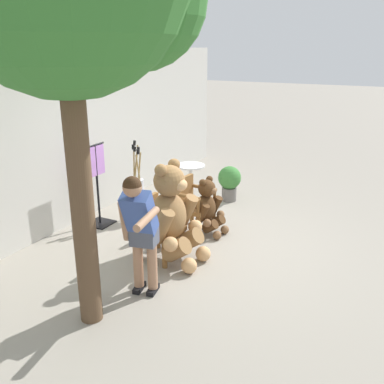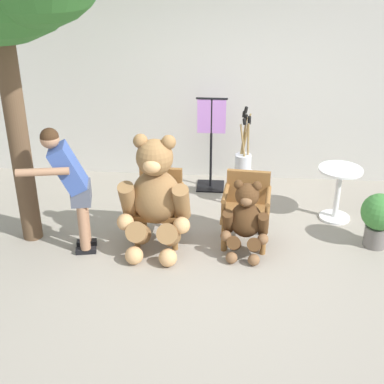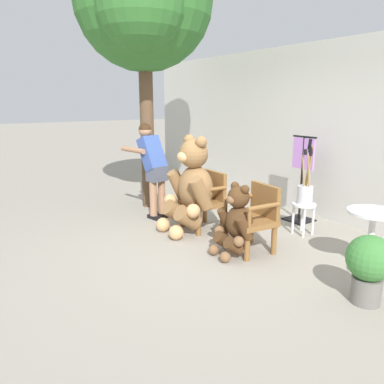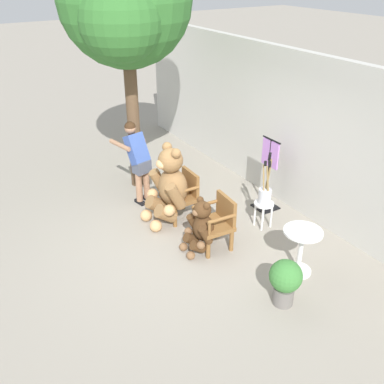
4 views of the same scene
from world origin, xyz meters
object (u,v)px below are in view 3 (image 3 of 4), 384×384
Objects in this scene: brush_bucket at (305,189)px; patio_tree at (143,2)px; teddy_bear_large at (191,186)px; clothing_display_stand at (302,177)px; white_stool at (304,211)px; person_visitor at (153,163)px; potted_plant at (369,264)px; teddy_bear_small at (236,221)px; wooden_chair_right at (254,216)px; round_side_table at (371,234)px; wooden_chair_left at (206,199)px.

patio_tree is at bearing -154.13° from brush_bucket.
teddy_bear_large is at bearing -2.44° from patio_tree.
brush_bucket reaches higher than clothing_display_stand.
person_visitor is at bearing -144.48° from white_stool.
teddy_bear_small is at bearing -169.30° from potted_plant.
wooden_chair_right is 0.93× the size of brush_bucket.
brush_bucket is (-0.03, 1.31, 0.22)m from teddy_bear_small.
potted_plant is (0.38, -0.65, -0.05)m from round_side_table.
potted_plant is at bearing -59.88° from round_side_table.
round_side_table is at bearing 12.85° from patio_tree.
teddy_bear_small is at bearing -74.48° from clothing_display_stand.
person_visitor is at bearing -172.49° from teddy_bear_large.
brush_bucket is at bearing 91.32° from teddy_bear_small.
wooden_chair_right is 0.19× the size of patio_tree.
clothing_display_stand is (0.56, 1.74, 0.03)m from teddy_bear_large.
wooden_chair_right is 1.87× the size of white_stool.
wooden_chair_left is 3.33m from patio_tree.
brush_bucket is 0.20× the size of patio_tree.
clothing_display_stand is at bearing 134.70° from brush_bucket.
teddy_bear_large is 2.66m from potted_plant.
wooden_chair_right is 0.93× the size of teddy_bear_small.
potted_plant is at bearing 6.22° from person_visitor.
clothing_display_stand is at bearing 69.56° from wooden_chair_left.
brush_bucket is (0.00, 0.00, 0.31)m from white_stool.
patio_tree is (-2.49, -1.21, 3.08)m from white_stool.
person_visitor reaches higher than white_stool.
wooden_chair_right is 0.56× the size of person_visitor.
potted_plant is (1.57, 0.01, -0.07)m from wooden_chair_right.
wooden_chair_left is 1.45m from brush_bucket.
clothing_display_stand reaches higher than white_stool.
teddy_bear_small is 1.28× the size of round_side_table.
clothing_display_stand reaches higher than potted_plant.
round_side_table is 1.06× the size of potted_plant.
person_visitor is (-0.94, -0.12, 0.22)m from teddy_bear_large.
potted_plant is 2.56m from clothing_display_stand.
clothing_display_stand is (0.55, 1.48, 0.26)m from wooden_chair_left.
wooden_chair_left is 0.63× the size of clothing_display_stand.
teddy_bear_small is (1.05, -0.03, -0.24)m from teddy_bear_large.
brush_bucket is at bearing 45.01° from wooden_chair_left.
brush_bucket is 1.36× the size of potted_plant.
white_stool is 0.50× the size of brush_bucket.
patio_tree reaches higher than person_visitor.
wooden_chair_left is 1.26× the size of potted_plant.
clothing_display_stand is (-1.69, 0.83, 0.27)m from round_side_table.
wooden_chair_left is 1.19× the size of round_side_table.
potted_plant is 0.50× the size of clothing_display_stand.
round_side_table is (1.23, -0.36, 0.09)m from white_stool.
wooden_chair_right is 0.29m from teddy_bear_small.
teddy_bear_large is 2.09× the size of potted_plant.
brush_bucket is 0.68× the size of clothing_display_stand.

